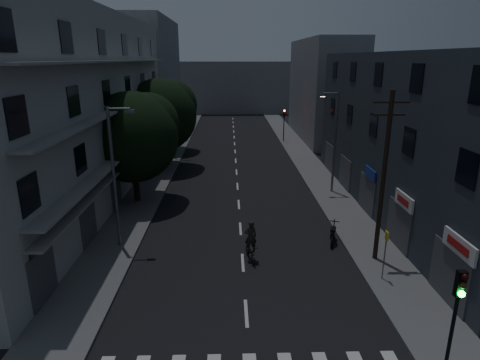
{
  "coord_description": "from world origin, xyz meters",
  "views": [
    {
      "loc": [
        -0.68,
        -12.93,
        10.6
      ],
      "look_at": [
        0.0,
        12.0,
        3.0
      ],
      "focal_mm": 30.0,
      "sensor_mm": 36.0,
      "label": 1
    }
  ],
  "objects_px": {
    "utility_pole": "(384,175)",
    "motorcycle": "(333,235)",
    "traffic_signal_near": "(457,304)",
    "bus_stop_sign": "(386,247)",
    "cyclist": "(251,247)"
  },
  "relations": [
    {
      "from": "utility_pole",
      "to": "bus_stop_sign",
      "type": "height_order",
      "value": "utility_pole"
    },
    {
      "from": "traffic_signal_near",
      "to": "cyclist",
      "type": "height_order",
      "value": "traffic_signal_near"
    },
    {
      "from": "traffic_signal_near",
      "to": "motorcycle",
      "type": "xyz_separation_m",
      "value": [
        -1.11,
        10.85,
        -2.59
      ]
    },
    {
      "from": "traffic_signal_near",
      "to": "motorcycle",
      "type": "height_order",
      "value": "traffic_signal_near"
    },
    {
      "from": "traffic_signal_near",
      "to": "motorcycle",
      "type": "bearing_deg",
      "value": 95.82
    },
    {
      "from": "motorcycle",
      "to": "utility_pole",
      "type": "bearing_deg",
      "value": -34.07
    },
    {
      "from": "motorcycle",
      "to": "traffic_signal_near",
      "type": "bearing_deg",
      "value": -66.21
    },
    {
      "from": "bus_stop_sign",
      "to": "motorcycle",
      "type": "bearing_deg",
      "value": 107.37
    },
    {
      "from": "traffic_signal_near",
      "to": "motorcycle",
      "type": "relative_size",
      "value": 2.11
    },
    {
      "from": "utility_pole",
      "to": "motorcycle",
      "type": "relative_size",
      "value": 4.62
    },
    {
      "from": "motorcycle",
      "to": "cyclist",
      "type": "relative_size",
      "value": 0.84
    },
    {
      "from": "traffic_signal_near",
      "to": "motorcycle",
      "type": "distance_m",
      "value": 11.21
    },
    {
      "from": "traffic_signal_near",
      "to": "bus_stop_sign",
      "type": "xyz_separation_m",
      "value": [
        0.26,
        6.47,
        -1.21
      ]
    },
    {
      "from": "traffic_signal_near",
      "to": "cyclist",
      "type": "distance_m",
      "value": 10.98
    },
    {
      "from": "bus_stop_sign",
      "to": "cyclist",
      "type": "relative_size",
      "value": 1.09
    }
  ]
}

